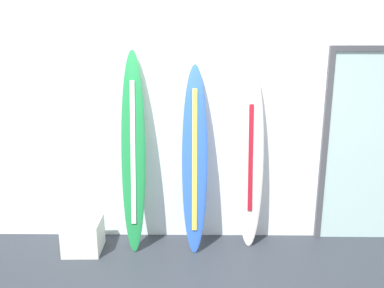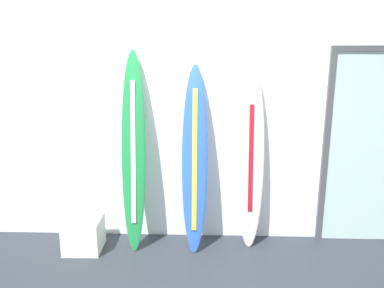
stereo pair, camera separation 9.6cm
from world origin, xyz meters
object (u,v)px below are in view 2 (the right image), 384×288
object	(u,v)px
display_block_left	(84,234)
glass_door	(372,145)
surfboard_ivory	(251,160)
surfboard_cobalt	(195,161)
surfboard_emerald	(134,153)

from	to	relation	value
display_block_left	glass_door	xyz separation A→B (m)	(3.19, 0.35, 0.96)
surfboard_ivory	glass_door	bearing A→B (deg)	6.17
surfboard_cobalt	display_block_left	distance (m)	1.48
surfboard_emerald	display_block_left	bearing A→B (deg)	-166.32
surfboard_emerald	display_block_left	distance (m)	1.08
surfboard_emerald	surfboard_ivory	world-z (taller)	surfboard_emerald
surfboard_emerald	display_block_left	size ratio (longest dim) A/B	5.36
display_block_left	glass_door	world-z (taller)	glass_door
surfboard_cobalt	display_block_left	world-z (taller)	surfboard_cobalt
surfboard_cobalt	display_block_left	bearing A→B (deg)	-173.69
surfboard_emerald	glass_door	size ratio (longest dim) A/B	0.98
surfboard_ivory	glass_door	world-z (taller)	glass_door
surfboard_ivory	display_block_left	size ratio (longest dim) A/B	5.00
surfboard_ivory	display_block_left	bearing A→B (deg)	-173.55
surfboard_emerald	surfboard_ivory	xyz separation A→B (m)	(1.27, 0.07, -0.09)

